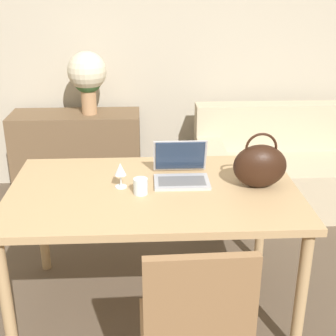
# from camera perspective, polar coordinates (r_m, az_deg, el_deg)

# --- Properties ---
(wall_back) EXTENTS (10.00, 0.06, 2.70)m
(wall_back) POSITION_cam_1_polar(r_m,az_deg,el_deg) (4.21, -2.22, 15.74)
(wall_back) COLOR #BCB29E
(wall_back) RESTS_ON ground_plane
(dining_table) EXTENTS (1.57, 0.96, 0.77)m
(dining_table) POSITION_cam_1_polar(r_m,az_deg,el_deg) (2.57, -1.78, -4.10)
(dining_table) COLOR tan
(dining_table) RESTS_ON ground_plane
(chair) EXTENTS (0.45, 0.45, 0.94)m
(chair) POSITION_cam_1_polar(r_m,az_deg,el_deg) (2.00, 3.32, -19.18)
(chair) COLOR olive
(chair) RESTS_ON ground_plane
(couch) EXTENTS (1.58, 0.79, 0.82)m
(couch) POSITION_cam_1_polar(r_m,az_deg,el_deg) (4.12, 14.65, -0.46)
(couch) COLOR #C1B293
(couch) RESTS_ON ground_plane
(sideboard) EXTENTS (1.09, 0.40, 0.76)m
(sideboard) POSITION_cam_1_polar(r_m,az_deg,el_deg) (4.16, -10.94, 1.49)
(sideboard) COLOR brown
(sideboard) RESTS_ON ground_plane
(laptop) EXTENTS (0.31, 0.27, 0.21)m
(laptop) POSITION_cam_1_polar(r_m,az_deg,el_deg) (2.63, 1.59, -0.16)
(laptop) COLOR #ADADB2
(laptop) RESTS_ON dining_table
(drinking_glass) EXTENTS (0.08, 0.08, 0.09)m
(drinking_glass) POSITION_cam_1_polar(r_m,az_deg,el_deg) (2.46, -3.36, -2.23)
(drinking_glass) COLOR silver
(drinking_glass) RESTS_ON dining_table
(wine_glass) EXTENTS (0.06, 0.06, 0.14)m
(wine_glass) POSITION_cam_1_polar(r_m,az_deg,el_deg) (2.52, -5.82, -0.32)
(wine_glass) COLOR silver
(wine_glass) RESTS_ON dining_table
(handbag) EXTENTS (0.29, 0.17, 0.31)m
(handbag) POSITION_cam_1_polar(r_m,az_deg,el_deg) (2.56, 11.13, 0.30)
(handbag) COLOR black
(handbag) RESTS_ON dining_table
(flower_vase) EXTENTS (0.32, 0.32, 0.52)m
(flower_vase) POSITION_cam_1_polar(r_m,az_deg,el_deg) (3.94, -9.82, 11.06)
(flower_vase) COLOR tan
(flower_vase) RESTS_ON sideboard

